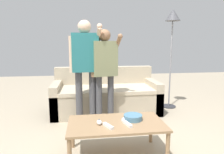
{
  "coord_description": "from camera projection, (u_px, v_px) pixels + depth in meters",
  "views": [
    {
      "loc": [
        -0.46,
        -2.22,
        1.28
      ],
      "look_at": [
        -0.09,
        0.41,
        0.83
      ],
      "focal_mm": 32.29,
      "sensor_mm": 36.0,
      "label": 1
    }
  ],
  "objects": [
    {
      "name": "floor_lamp",
      "position": [
        172.0,
        26.0,
        3.85
      ],
      "size": [
        0.28,
        0.28,
        1.92
      ],
      "color": "#2D2D33",
      "rests_on": "ground"
    },
    {
      "name": "player_center",
      "position": [
        105.0,
        66.0,
        3.12
      ],
      "size": [
        0.47,
        0.31,
        1.49
      ],
      "color": "#47474C",
      "rests_on": "ground"
    },
    {
      "name": "game_remote_wand_spare",
      "position": [
        125.0,
        118.0,
        2.34
      ],
      "size": [
        0.12,
        0.14,
        0.03
      ],
      "color": "white",
      "rests_on": "coffee_table"
    },
    {
      "name": "ground_plane",
      "position": [
        124.0,
        150.0,
        2.44
      ],
      "size": [
        12.0,
        12.0,
        0.0
      ],
      "primitive_type": "plane",
      "color": "tan"
    },
    {
      "name": "game_remote_nunchuk",
      "position": [
        99.0,
        122.0,
        2.19
      ],
      "size": [
        0.06,
        0.09,
        0.05
      ],
      "color": "white",
      "rests_on": "coffee_table"
    },
    {
      "name": "couch",
      "position": [
        106.0,
        96.0,
        3.82
      ],
      "size": [
        1.93,
        0.9,
        0.82
      ],
      "color": "#B7A88E",
      "rests_on": "ground"
    },
    {
      "name": "game_remote_wand_near",
      "position": [
        127.0,
        124.0,
        2.17
      ],
      "size": [
        0.08,
        0.17,
        0.03
      ],
      "color": "white",
      "rests_on": "coffee_table"
    },
    {
      "name": "player_left",
      "position": [
        85.0,
        60.0,
        3.08
      ],
      "size": [
        0.49,
        0.32,
        1.62
      ],
      "color": "#47474C",
      "rests_on": "ground"
    },
    {
      "name": "game_remote_wand_far",
      "position": [
        108.0,
        126.0,
        2.12
      ],
      "size": [
        0.11,
        0.16,
        0.03
      ],
      "color": "white",
      "rests_on": "coffee_table"
    },
    {
      "name": "snack_bowl",
      "position": [
        133.0,
        117.0,
        2.33
      ],
      "size": [
        0.21,
        0.21,
        0.06
      ],
      "primitive_type": "cylinder",
      "color": "teal",
      "rests_on": "coffee_table"
    },
    {
      "name": "coffee_table",
      "position": [
        116.0,
        126.0,
        2.26
      ],
      "size": [
        1.07,
        0.6,
        0.4
      ],
      "color": "#997551",
      "rests_on": "ground"
    }
  ]
}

